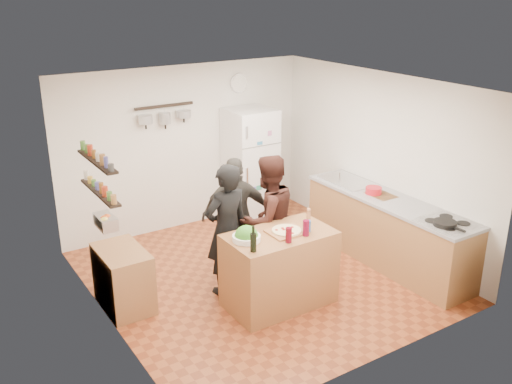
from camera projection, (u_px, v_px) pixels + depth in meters
room_shell at (244, 178)px, 7.34m from camera, size 4.20×4.20×4.20m
prep_island at (279, 269)px, 6.70m from camera, size 1.25×0.72×0.91m
pizza_board at (287, 232)px, 6.56m from camera, size 0.42×0.34×0.02m
pizza at (287, 230)px, 6.55m from camera, size 0.34×0.34×0.02m
salad_bowl at (246, 238)px, 6.35m from camera, size 0.32×0.32×0.06m
wine_bottle at (253, 242)px, 6.08m from camera, size 0.07×0.07×0.21m
wine_glass_near at (289, 235)px, 6.29m from camera, size 0.07×0.07×0.17m
wine_glass_far at (306, 228)px, 6.46m from camera, size 0.08×0.08×0.19m
pepper_mill at (308, 218)px, 6.78m from camera, size 0.05×0.05×0.16m
salt_canister at (307, 226)px, 6.57m from camera, size 0.08×0.08×0.14m
person_left at (227, 230)px, 6.85m from camera, size 0.64×0.45×1.65m
person_center at (268, 219)px, 7.13m from camera, size 0.87×0.71×1.67m
person_back at (236, 215)px, 7.42m from camera, size 0.98×0.70×1.55m
counter_run at (387, 231)px, 7.73m from camera, size 0.63×2.63×0.90m
stove_top at (447, 223)px, 6.82m from camera, size 0.60×0.62×0.02m
skillet at (445, 223)px, 6.73m from camera, size 0.28×0.28×0.05m
sink at (347, 181)px, 8.24m from camera, size 0.50×0.80×0.03m
cutting_board at (381, 196)px, 7.71m from camera, size 0.30×0.40×0.02m
red_bowl at (374, 190)px, 7.73m from camera, size 0.22×0.22×0.09m
fridge at (250, 165)px, 9.01m from camera, size 0.70×0.68×1.80m
wall_clock at (239, 83)px, 8.84m from camera, size 0.30×0.03×0.30m
spice_shelf_lower at (100, 192)px, 6.12m from camera, size 0.12×1.00×0.02m
spice_shelf_upper at (97, 161)px, 6.00m from camera, size 0.12×1.00×0.02m
produce_basket at (106, 222)px, 6.26m from camera, size 0.18×0.35×0.14m
side_table at (123, 279)px, 6.66m from camera, size 0.50×0.80×0.73m
pot_rack at (164, 106)px, 8.19m from camera, size 0.90×0.04×0.04m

